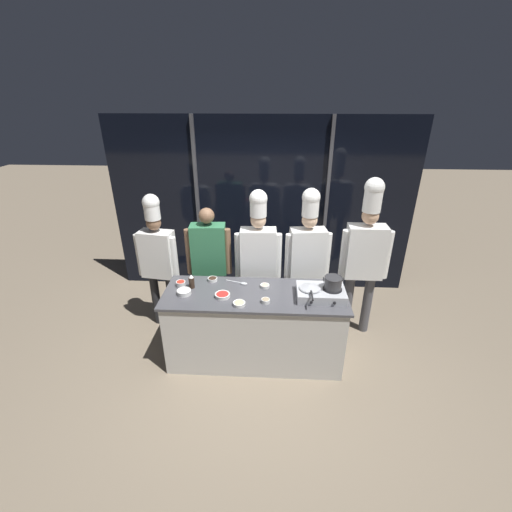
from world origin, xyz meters
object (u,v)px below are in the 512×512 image
prep_bowl_chili_flakes (181,283)px  prep_bowl_shrimp (265,286)px  portable_stove (321,293)px  chef_pastry (365,250)px  serving_spoon_slotted (241,283)px  frying_pan (310,286)px  prep_bowl_soy_glaze (213,279)px  chef_sous (258,254)px  prep_bowl_bell_pepper (222,295)px  prep_bowl_ginger (239,303)px  squeeze_bottle_soy (192,281)px  prep_bowl_bean_sprouts (184,292)px  prep_bowl_mushrooms (266,301)px  chef_line (307,253)px  stock_pot (333,283)px  person_guest (209,258)px  chef_head (158,254)px

prep_bowl_chili_flakes → prep_bowl_shrimp: 0.99m
portable_stove → prep_bowl_chili_flakes: 1.62m
prep_bowl_chili_flakes → chef_pastry: (2.21, 0.49, 0.26)m
serving_spoon_slotted → frying_pan: bearing=-18.0°
prep_bowl_soy_glaze → chef_sous: (0.53, 0.35, 0.19)m
frying_pan → prep_bowl_bell_pepper: (-0.96, -0.05, -0.11)m
prep_bowl_shrimp → prep_bowl_ginger: bearing=-123.7°
squeeze_bottle_soy → prep_bowl_bean_sprouts: (-0.06, -0.15, -0.05)m
frying_pan → prep_bowl_soy_glaze: 1.18m
serving_spoon_slotted → prep_bowl_bean_sprouts: bearing=-156.2°
prep_bowl_soy_glaze → chef_pastry: size_ratio=0.06×
prep_bowl_mushrooms → prep_bowl_shrimp: prep_bowl_mushrooms is taller
prep_bowl_shrimp → chef_sous: (-0.10, 0.46, 0.19)m
prep_bowl_shrimp → prep_bowl_bean_sprouts: size_ratio=0.67×
chef_sous → chef_line: chef_line is taller
chef_line → stock_pot: bearing=101.0°
prep_bowl_mushrooms → chef_sous: bearing=98.6°
prep_bowl_bell_pepper → person_guest: size_ratio=0.10×
prep_bowl_ginger → prep_bowl_soy_glaze: size_ratio=1.15×
person_guest → squeeze_bottle_soy: bearing=75.0°
prep_bowl_mushrooms → prep_bowl_bell_pepper: (-0.48, 0.09, -0.00)m
chef_sous → squeeze_bottle_soy: bearing=32.7°
prep_bowl_bell_pepper → prep_bowl_mushrooms: bearing=-10.9°
prep_bowl_chili_flakes → prep_bowl_ginger: bearing=-27.0°
prep_bowl_shrimp → squeeze_bottle_soy: bearing=-176.2°
prep_bowl_mushrooms → prep_bowl_soy_glaze: (-0.65, 0.45, -0.00)m
prep_bowl_bell_pepper → prep_bowl_shrimp: (0.46, 0.24, -0.00)m
prep_bowl_bell_pepper → chef_line: size_ratio=0.09×
chef_head → prep_bowl_shrimp: bearing=169.5°
portable_stove → chef_pastry: 0.91m
serving_spoon_slotted → chef_pastry: chef_pastry is taller
chef_line → chef_head: bearing=-6.4°
prep_bowl_chili_flakes → person_guest: bearing=65.0°
frying_pan → chef_line: (0.02, 0.69, 0.09)m
prep_bowl_bell_pepper → person_guest: person_guest is taller
stock_pot → chef_head: (-2.14, 0.65, -0.02)m
frying_pan → serving_spoon_slotted: size_ratio=1.57×
frying_pan → chef_pastry: size_ratio=0.20×
prep_bowl_soy_glaze → chef_head: 0.86m
portable_stove → prep_bowl_chili_flakes: size_ratio=4.77×
prep_bowl_ginger → prep_bowl_mushrooms: prep_bowl_mushrooms is taller
portable_stove → prep_bowl_soy_glaze: 1.29m
chef_head → prep_bowl_soy_glaze: bearing=163.2°
prep_bowl_mushrooms → chef_pastry: 1.47m
prep_bowl_soy_glaze → prep_bowl_bean_sprouts: (-0.27, -0.32, 0.01)m
prep_bowl_chili_flakes → prep_bowl_soy_glaze: (0.35, 0.14, -0.01)m
prep_bowl_bell_pepper → person_guest: bearing=110.4°
person_guest → frying_pan: bearing=146.7°
stock_pot → prep_bowl_chili_flakes: size_ratio=1.98×
frying_pan → prep_bowl_mushrooms: size_ratio=4.49×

